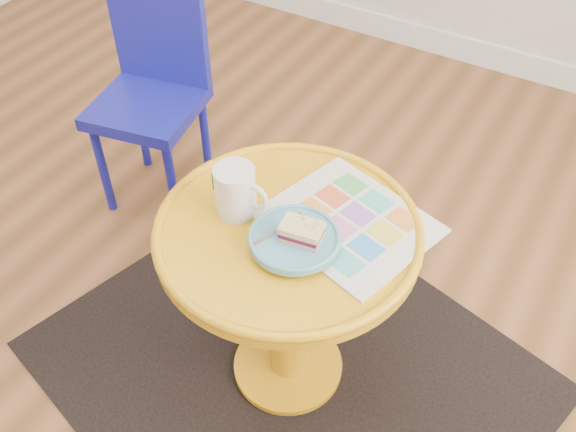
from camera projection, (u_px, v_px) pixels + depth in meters
The scene contains 10 objects.
floor at pixel (128, 315), 2.01m from camera, with size 4.00×4.00×0.00m, color brown.
room_walls at pixel (103, 66), 2.94m from camera, with size 4.00×4.00×4.00m.
rug at pixel (288, 367), 1.87m from camera, with size 1.30×1.10×0.01m, color black.
side_table at pixel (288, 275), 1.58m from camera, with size 0.62×0.62×0.59m.
chair at pixel (153, 85), 2.15m from camera, with size 0.40×0.40×0.76m.
newspaper at pixel (349, 222), 1.48m from camera, with size 0.36×0.30×0.01m, color silver.
mug at pixel (236, 190), 1.46m from camera, with size 0.14×0.10×0.13m.
plate at pixel (294, 240), 1.41m from camera, with size 0.20×0.20×0.02m.
cake_slice at pixel (302, 232), 1.39m from camera, with size 0.10×0.07×0.04m.
fork at pixel (280, 229), 1.42m from camera, with size 0.06×0.14×0.00m.
Camera 1 is at (1.06, -0.79, 1.63)m, focal length 40.00 mm.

